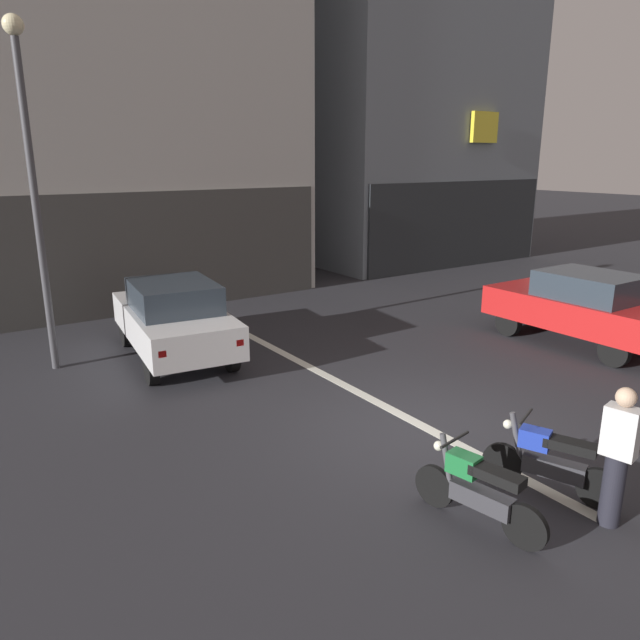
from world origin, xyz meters
TOP-DOWN VIEW (x-y plane):
  - ground_plane at (0.00, 0.00)m, footprint 120.00×120.00m
  - lane_centre_line at (0.00, 6.00)m, footprint 0.20×18.00m
  - building_mid_block at (-0.90, 14.22)m, footprint 10.22×9.51m
  - building_far_right at (10.72, 14.22)m, footprint 8.99×9.41m
  - car_white_crossing_near at (-2.01, 5.40)m, footprint 2.22×4.28m
  - car_red_parked_kerbside at (5.85, 1.26)m, footprint 1.77×4.11m
  - street_lamp at (-4.22, 6.17)m, footprint 0.36×0.36m
  - motorcycle_green_row_leftmost at (-1.30, -2.10)m, footprint 0.55×1.65m
  - motorcycle_blue_row_left_mid at (-0.06, -2.14)m, footprint 0.74×1.57m
  - person_by_motorcycles at (-0.01, -2.94)m, footprint 0.29×0.40m

SIDE VIEW (x-z plane):
  - ground_plane at x=0.00m, z-range 0.00..0.00m
  - lane_centre_line at x=0.00m, z-range 0.00..0.01m
  - motorcycle_green_row_leftmost at x=-1.30m, z-range -0.03..0.95m
  - motorcycle_blue_row_left_mid at x=-0.06m, z-range -0.03..0.95m
  - person_by_motorcycles at x=-0.01m, z-range 0.02..1.69m
  - car_white_crossing_near at x=-2.01m, z-range 0.07..1.71m
  - car_red_parked_kerbside at x=5.85m, z-range 0.07..1.71m
  - street_lamp at x=-4.22m, z-range 0.73..7.16m
  - building_mid_block at x=-0.90m, z-range -0.01..13.68m
  - building_far_right at x=10.72m, z-range -0.01..19.37m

